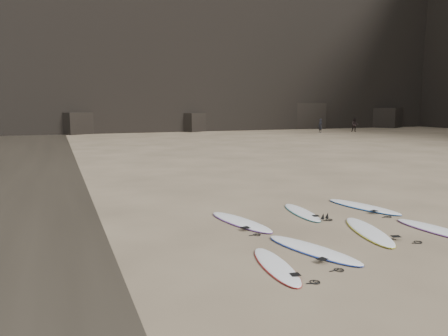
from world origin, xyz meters
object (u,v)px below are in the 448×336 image
(surfboard_0, at_px, (276,265))
(surfboard_7, at_px, (363,206))
(person_a, at_px, (320,126))
(surfboard_1, at_px, (313,249))
(surfboard_3, at_px, (439,230))
(surfboard_2, at_px, (369,231))
(person_b, at_px, (355,125))
(surfboard_6, at_px, (302,212))
(surfboard_5, at_px, (241,222))

(surfboard_0, height_order, surfboard_7, surfboard_7)
(surfboard_0, distance_m, person_a, 45.70)
(surfboard_1, bearing_deg, person_a, 38.69)
(surfboard_3, bearing_deg, surfboard_7, 84.80)
(surfboard_2, bearing_deg, surfboard_3, -1.65)
(surfboard_0, height_order, surfboard_1, surfboard_1)
(person_b, bearing_deg, person_a, -150.11)
(surfboard_3, bearing_deg, person_a, 53.67)
(surfboard_1, relative_size, surfboard_2, 0.98)
(surfboard_6, bearing_deg, surfboard_0, -120.64)
(surfboard_3, distance_m, surfboard_7, 2.96)
(surfboard_5, relative_size, surfboard_7, 0.97)
(surfboard_1, relative_size, surfboard_6, 1.14)
(surfboard_3, bearing_deg, surfboard_1, 174.75)
(surfboard_2, relative_size, person_b, 1.60)
(surfboard_1, distance_m, surfboard_6, 3.56)
(surfboard_6, distance_m, person_b, 43.66)
(surfboard_5, bearing_deg, surfboard_6, -4.73)
(surfboard_5, bearing_deg, surfboard_3, -44.11)
(person_a, distance_m, person_b, 4.86)
(surfboard_0, relative_size, person_a, 1.38)
(surfboard_3, xyz_separation_m, person_a, (20.69, 36.90, 0.79))
(surfboard_0, xyz_separation_m, surfboard_2, (3.45, 1.32, 0.01))
(surfboard_7, relative_size, person_a, 1.66)
(surfboard_6, bearing_deg, surfboard_2, -70.18)
(person_b, bearing_deg, surfboard_3, -91.65)
(surfboard_0, relative_size, surfboard_7, 0.83)
(surfboard_1, relative_size, person_b, 1.56)
(surfboard_6, height_order, person_a, person_a)
(surfboard_7, relative_size, person_b, 1.60)
(surfboard_0, distance_m, surfboard_2, 3.69)
(surfboard_1, bearing_deg, surfboard_7, 20.72)
(surfboard_0, distance_m, surfboard_6, 4.74)
(surfboard_1, distance_m, surfboard_3, 3.99)
(surfboard_5, bearing_deg, surfboard_2, -50.61)
(surfboard_0, bearing_deg, surfboard_3, 15.00)
(surfboard_7, distance_m, person_a, 39.81)
(surfboard_0, bearing_deg, surfboard_5, 86.13)
(surfboard_1, height_order, person_a, person_a)
(surfboard_5, relative_size, person_b, 1.56)
(surfboard_5, height_order, person_b, person_b)
(surfboard_2, bearing_deg, person_b, 69.60)
(surfboard_2, bearing_deg, surfboard_1, -144.78)
(person_a, bearing_deg, surfboard_1, -39.59)
(surfboard_2, height_order, person_b, person_b)
(surfboard_2, bearing_deg, surfboard_5, 159.87)
(surfboard_1, distance_m, surfboard_5, 2.88)
(surfboard_3, relative_size, person_b, 1.53)
(surfboard_6, relative_size, person_b, 1.36)
(surfboard_1, relative_size, surfboard_7, 0.97)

